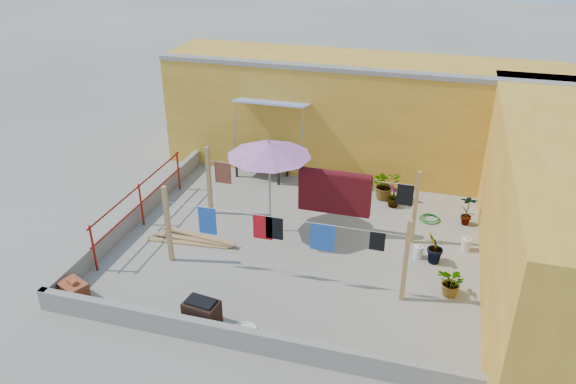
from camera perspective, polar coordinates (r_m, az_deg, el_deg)
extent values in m
plane|color=#9E998E|center=(12.97, 1.03, -5.28)|extent=(80.00, 80.00, 0.00)
cube|color=gold|center=(16.36, 7.14, 7.81)|extent=(11.00, 2.40, 3.20)
cube|color=gray|center=(14.92, 6.79, 12.17)|extent=(11.00, 0.35, 0.12)
cube|color=#2D51B2|center=(15.18, -1.65, 9.06)|extent=(2.00, 0.79, 0.22)
cylinder|color=gray|center=(15.36, -5.44, 6.61)|extent=(0.03, 0.30, 1.28)
cylinder|color=gray|center=(14.81, 1.47, 5.92)|extent=(0.03, 0.30, 1.28)
cube|color=gold|center=(12.10, 25.62, -2.02)|extent=(2.40, 9.00, 3.20)
cube|color=gray|center=(10.11, -4.44, -14.70)|extent=(8.30, 0.16, 0.44)
cube|color=gray|center=(14.31, -14.94, -1.94)|extent=(0.16, 7.30, 0.44)
cylinder|color=maroon|center=(12.48, -19.16, -5.44)|extent=(0.05, 0.05, 1.10)
cylinder|color=maroon|center=(13.90, -14.68, -1.27)|extent=(0.05, 0.05, 1.10)
cylinder|color=maroon|center=(15.45, -11.08, 2.11)|extent=(0.05, 0.05, 1.10)
cylinder|color=maroon|center=(13.68, -14.92, 0.58)|extent=(0.04, 4.20, 0.04)
cylinder|color=maroon|center=(13.88, -14.70, -1.08)|extent=(0.04, 4.20, 0.04)
cube|color=tan|center=(12.21, -12.10, -3.24)|extent=(0.09, 0.09, 1.80)
cube|color=tan|center=(11.01, 11.87, -6.90)|extent=(0.09, 0.09, 1.80)
cube|color=tan|center=(12.90, 12.80, -1.59)|extent=(0.09, 0.09, 1.80)
cube|color=tan|center=(13.95, -8.03, 1.12)|extent=(0.09, 0.09, 1.80)
cylinder|color=silver|center=(11.07, -0.80, -2.67)|extent=(5.00, 0.01, 0.01)
cylinder|color=silver|center=(12.96, 2.01, 1.97)|extent=(5.00, 0.01, 0.01)
cube|color=#490C11|center=(13.02, 4.76, -0.12)|extent=(1.69, 0.22, 0.98)
cube|color=black|center=(12.77, 11.81, -0.30)|extent=(0.37, 0.02, 0.51)
cube|color=brown|center=(13.69, -6.63, 1.95)|extent=(0.42, 0.02, 0.55)
cube|color=#204EB1|center=(11.72, -8.19, -2.91)|extent=(0.39, 0.02, 0.62)
cube|color=black|center=(11.23, -1.39, -3.69)|extent=(0.36, 0.02, 0.50)
cube|color=red|center=(11.31, -2.58, -3.60)|extent=(0.41, 0.02, 0.54)
cube|color=#204EB1|center=(11.04, 3.53, -4.62)|extent=(0.49, 0.02, 0.59)
cube|color=black|center=(10.85, 9.06, -4.97)|extent=(0.30, 0.02, 0.40)
cylinder|color=gray|center=(13.49, -1.80, -3.78)|extent=(0.35, 0.35, 0.06)
cylinder|color=gray|center=(12.97, -1.87, 0.31)|extent=(0.04, 0.04, 2.21)
cone|color=#D170B1|center=(12.55, -1.94, 4.35)|extent=(2.27, 2.27, 0.31)
cylinder|color=gray|center=(12.49, -1.95, 5.08)|extent=(0.04, 0.04, 0.10)
cube|color=black|center=(15.88, -2.70, 3.80)|extent=(1.59, 0.94, 0.06)
cube|color=black|center=(16.05, -5.25, 2.63)|extent=(0.06, 0.06, 0.66)
cube|color=black|center=(16.54, -4.27, 3.42)|extent=(0.06, 0.06, 0.66)
cube|color=black|center=(15.51, -0.98, 1.84)|extent=(0.06, 0.06, 0.66)
cube|color=black|center=(16.01, -0.09, 2.68)|extent=(0.06, 0.06, 0.66)
cube|color=#A04D25|center=(11.94, -20.93, -9.42)|extent=(0.66, 0.58, 0.40)
cube|color=#9F5325|center=(11.80, -21.12, -8.48)|extent=(0.27, 0.21, 0.08)
cube|color=tan|center=(13.16, -10.13, -5.14)|extent=(1.94, 0.31, 0.04)
cube|color=tan|center=(13.20, -9.61, -4.77)|extent=(1.94, 0.14, 0.04)
cube|color=tan|center=(13.24, -9.09, -4.40)|extent=(1.94, 0.40, 0.04)
cube|color=black|center=(10.66, -8.73, -12.14)|extent=(0.68, 0.49, 0.52)
cube|color=black|center=(10.48, -8.84, -10.94)|extent=(0.56, 0.38, 0.04)
cylinder|color=silver|center=(10.55, -4.45, -13.96)|extent=(0.45, 0.45, 0.06)
torus|color=silver|center=(10.53, -4.45, -13.84)|extent=(0.48, 0.48, 0.05)
cylinder|color=silver|center=(12.75, 13.09, -5.96)|extent=(0.21, 0.21, 0.29)
cylinder|color=silver|center=(12.66, 13.17, -5.34)|extent=(0.06, 0.06, 0.05)
cylinder|color=silver|center=(13.30, 17.62, -5.10)|extent=(0.21, 0.21, 0.29)
cylinder|color=silver|center=(13.21, 17.72, -4.50)|extent=(0.06, 0.06, 0.05)
torus|color=#187023|center=(14.35, 14.21, -2.69)|extent=(0.51, 0.51, 0.04)
torus|color=#187023|center=(14.33, 14.23, -2.55)|extent=(0.43, 0.43, 0.04)
imported|color=#25611B|center=(14.96, 9.84, 0.76)|extent=(0.95, 0.90, 0.82)
imported|color=#25611B|center=(14.65, 10.68, -0.44)|extent=(0.36, 0.36, 0.58)
imported|color=#25611B|center=(14.21, 17.79, -1.71)|extent=(0.46, 0.33, 0.82)
imported|color=#25611B|center=(12.50, 14.67, -5.52)|extent=(0.45, 0.51, 0.78)
imported|color=#25611B|center=(11.67, 16.36, -8.82)|extent=(0.75, 0.75, 0.63)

